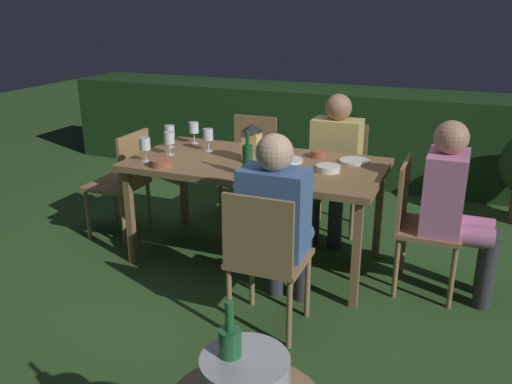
{
  "coord_description": "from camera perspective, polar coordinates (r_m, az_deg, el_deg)",
  "views": [
    {
      "loc": [
        1.36,
        -3.36,
        1.81
      ],
      "look_at": [
        0.0,
        0.0,
        0.53
      ],
      "focal_mm": 37.61,
      "sensor_mm": 36.0,
      "label": 1
    }
  ],
  "objects": [
    {
      "name": "hedge_backdrop",
      "position": [
        5.96,
        8.34,
        6.27
      ],
      "size": [
        6.2,
        0.78,
        0.94
      ],
      "primitive_type": "cube",
      "color": "#193816",
      "rests_on": "ground"
    },
    {
      "name": "plate_a",
      "position": [
        3.79,
        3.13,
        3.42
      ],
      "size": [
        0.25,
        0.25,
        0.01
      ],
      "primitive_type": "cylinder",
      "color": "white",
      "rests_on": "dining_table"
    },
    {
      "name": "wine_glass_e",
      "position": [
        4.28,
        -6.63,
        6.71
      ],
      "size": [
        0.08,
        0.08,
        0.17
      ],
      "color": "silver",
      "rests_on": "dining_table"
    },
    {
      "name": "person_in_pink",
      "position": [
        3.56,
        20.33,
        -1.04
      ],
      "size": [
        0.48,
        0.38,
        1.15
      ],
      "color": "#C675A3",
      "rests_on": "ground"
    },
    {
      "name": "chair_side_left_b",
      "position": [
        2.99,
        0.98,
        -6.79
      ],
      "size": [
        0.42,
        0.4,
        0.87
      ],
      "color": "#937047",
      "rests_on": "ground"
    },
    {
      "name": "wine_glass_b",
      "position": [
        3.83,
        -11.73,
        4.91
      ],
      "size": [
        0.08,
        0.08,
        0.17
      ],
      "color": "silver",
      "rests_on": "dining_table"
    },
    {
      "name": "bowl_salad",
      "position": [
        3.9,
        6.66,
        4.06
      ],
      "size": [
        0.12,
        0.12,
        0.05
      ],
      "color": "#9E5138",
      "rests_on": "dining_table"
    },
    {
      "name": "bowl_olives",
      "position": [
        3.58,
        7.67,
        2.53
      ],
      "size": [
        0.16,
        0.16,
        0.04
      ],
      "color": "silver",
      "rests_on": "dining_table"
    },
    {
      "name": "lantern_centerpiece",
      "position": [
        3.74,
        -0.45,
        5.45
      ],
      "size": [
        0.15,
        0.15,
        0.27
      ],
      "color": "black",
      "rests_on": "dining_table"
    },
    {
      "name": "bowl_dip",
      "position": [
        3.72,
        -10.12,
        3.11
      ],
      "size": [
        0.15,
        0.15,
        0.05
      ],
      "color": "#9E5138",
      "rests_on": "dining_table"
    },
    {
      "name": "bowl_bread",
      "position": [
        3.36,
        2.24,
        1.69
      ],
      "size": [
        0.16,
        0.16,
        0.05
      ],
      "color": "#BCAD8E",
      "rests_on": "dining_table"
    },
    {
      "name": "chair_head_far",
      "position": [
        3.62,
        16.97,
        -2.91
      ],
      "size": [
        0.4,
        0.42,
        0.87
      ],
      "color": "#937047",
      "rests_on": "ground"
    },
    {
      "name": "wine_glass_a",
      "position": [
        4.19,
        -9.18,
        6.31
      ],
      "size": [
        0.08,
        0.08,
        0.17
      ],
      "color": "silver",
      "rests_on": "dining_table"
    },
    {
      "name": "wine_glass_c",
      "position": [
        3.98,
        -9.21,
        5.59
      ],
      "size": [
        0.08,
        0.08,
        0.17
      ],
      "color": "silver",
      "rests_on": "dining_table"
    },
    {
      "name": "chair_side_right_a",
      "position": [
        4.75,
        -0.62,
        3.28
      ],
      "size": [
        0.42,
        0.4,
        0.87
      ],
      "color": "#937047",
      "rests_on": "ground"
    },
    {
      "name": "person_in_blue",
      "position": [
        3.1,
        2.31,
        -2.78
      ],
      "size": [
        0.38,
        0.47,
        1.15
      ],
      "color": "#426699",
      "rests_on": "ground"
    },
    {
      "name": "ground_plane",
      "position": [
        4.05,
        -0.0,
        -7.08
      ],
      "size": [
        16.0,
        16.0,
        0.0
      ],
      "primitive_type": "plane",
      "color": "#2D5123"
    },
    {
      "name": "chair_side_right_b",
      "position": [
        4.51,
        8.81,
        2.18
      ],
      "size": [
        0.42,
        0.4,
        0.87
      ],
      "color": "#937047",
      "rests_on": "ground"
    },
    {
      "name": "plate_b",
      "position": [
        3.82,
        10.44,
        3.26
      ],
      "size": [
        0.21,
        0.21,
        0.01
      ],
      "primitive_type": "cylinder",
      "color": "silver",
      "rests_on": "dining_table"
    },
    {
      "name": "wine_glass_d",
      "position": [
        4.04,
        -5.12,
        5.99
      ],
      "size": [
        0.08,
        0.08,
        0.17
      ],
      "color": "silver",
      "rests_on": "dining_table"
    },
    {
      "name": "dining_table",
      "position": [
        3.79,
        -0.0,
        2.44
      ],
      "size": [
        1.78,
        0.92,
        0.76
      ],
      "color": "olive",
      "rests_on": "ground"
    },
    {
      "name": "chair_head_near",
      "position": [
        4.39,
        -13.9,
        1.32
      ],
      "size": [
        0.4,
        0.42,
        0.87
      ],
      "color": "#937047",
      "rests_on": "ground"
    },
    {
      "name": "ice_bucket",
      "position": [
        1.63,
        -1.26,
        -19.34
      ],
      "size": [
        0.26,
        0.26,
        0.34
      ],
      "color": "#B2B7BF",
      "rests_on": "side_table"
    },
    {
      "name": "green_bottle_on_table",
      "position": [
        3.44,
        -0.89,
        3.51
      ],
      "size": [
        0.07,
        0.07,
        0.29
      ],
      "color": "#195128",
      "rests_on": "dining_table"
    },
    {
      "name": "person_in_mustard",
      "position": [
        4.29,
        8.29,
        3.4
      ],
      "size": [
        0.38,
        0.47,
        1.15
      ],
      "color": "tan",
      "rests_on": "ground"
    }
  ]
}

